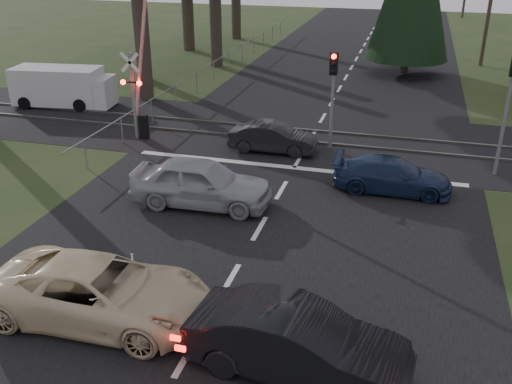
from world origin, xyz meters
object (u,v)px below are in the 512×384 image
(dark_hatchback, at_px, (298,343))
(crossing_signal, at_px, (138,94))
(cream_coupe, at_px, (100,291))
(dark_car_far, at_px, (273,138))
(traffic_signal_right, at_px, (512,90))
(traffic_signal_center, at_px, (333,84))
(blue_sedan, at_px, (392,175))
(silver_car, at_px, (201,183))
(white_van, at_px, (65,87))

(dark_hatchback, bearing_deg, crossing_signal, 43.17)
(cream_coupe, distance_m, dark_car_far, 12.16)
(dark_car_far, bearing_deg, traffic_signal_right, -92.43)
(traffic_signal_right, bearing_deg, crossing_signal, 178.79)
(traffic_signal_center, height_order, blue_sedan, traffic_signal_center)
(crossing_signal, distance_m, silver_car, 7.60)
(traffic_signal_right, distance_m, traffic_signal_center, 6.68)
(cream_coupe, bearing_deg, traffic_signal_center, -16.06)
(dark_hatchback, height_order, silver_car, silver_car)
(white_van, bearing_deg, traffic_signal_center, -18.62)
(silver_car, bearing_deg, dark_hatchback, -148.16)
(dark_hatchback, bearing_deg, white_van, 49.68)
(dark_car_far, bearing_deg, traffic_signal_center, -68.59)
(silver_car, bearing_deg, cream_coupe, 176.92)
(cream_coupe, bearing_deg, silver_car, -2.28)
(crossing_signal, xyz_separation_m, dark_car_far, (6.03, -0.01, -1.46))
(dark_hatchback, xyz_separation_m, white_van, (-15.82, 16.48, 0.26))
(blue_sedan, bearing_deg, dark_car_far, 60.27)
(traffic_signal_right, distance_m, white_van, 21.47)
(silver_car, relative_size, dark_car_far, 1.30)
(crossing_signal, height_order, dark_hatchback, crossing_signal)
(crossing_signal, relative_size, traffic_signal_center, 1.70)
(blue_sedan, relative_size, white_van, 0.77)
(dark_hatchback, bearing_deg, traffic_signal_center, 11.80)
(crossing_signal, height_order, white_van, crossing_signal)
(crossing_signal, height_order, blue_sedan, crossing_signal)
(crossing_signal, bearing_deg, traffic_signal_right, -1.21)
(dark_car_far, distance_m, white_van, 12.74)
(blue_sedan, xyz_separation_m, white_van, (-17.18, 6.55, 0.43))
(dark_hatchback, distance_m, blue_sedan, 10.02)
(traffic_signal_center, xyz_separation_m, dark_hatchback, (1.42, -13.60, -2.04))
(traffic_signal_center, relative_size, cream_coupe, 0.77)
(crossing_signal, bearing_deg, white_van, 148.44)
(crossing_signal, bearing_deg, silver_car, -48.71)
(traffic_signal_right, xyz_separation_m, blue_sedan, (-3.78, -2.47, -2.71))
(silver_car, xyz_separation_m, blue_sedan, (6.10, 2.85, -0.20))
(traffic_signal_right, height_order, dark_hatchback, traffic_signal_right)
(traffic_signal_center, xyz_separation_m, silver_car, (-3.33, -6.52, -2.00))
(dark_hatchback, bearing_deg, traffic_signal_right, -16.62)
(dark_hatchback, distance_m, silver_car, 8.52)
(crossing_signal, height_order, silver_car, crossing_signal)
(crossing_signal, distance_m, dark_hatchback, 16.04)
(cream_coupe, relative_size, dark_car_far, 1.46)
(crossing_signal, relative_size, dark_car_far, 1.91)
(dark_hatchback, xyz_separation_m, blue_sedan, (1.35, 9.93, -0.16))
(crossing_signal, height_order, cream_coupe, crossing_signal)
(traffic_signal_center, height_order, cream_coupe, traffic_signal_center)
(cream_coupe, bearing_deg, blue_sedan, -34.90)
(cream_coupe, xyz_separation_m, silver_car, (0.12, 6.48, 0.07))
(traffic_signal_center, bearing_deg, dark_hatchback, -84.05)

